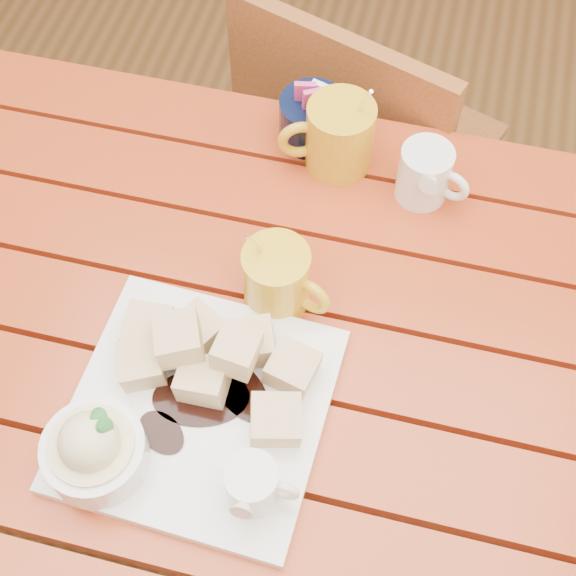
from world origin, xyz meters
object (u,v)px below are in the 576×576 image
(table, at_px, (249,376))
(chair_far, at_px, (358,157))
(coffee_mug_left, at_px, (338,135))
(coffee_mug_right, at_px, (278,278))
(dessert_plate, at_px, (176,412))

(table, bearing_deg, chair_far, 84.91)
(coffee_mug_left, relative_size, coffee_mug_right, 1.12)
(dessert_plate, bearing_deg, chair_far, 82.10)
(coffee_mug_left, height_order, chair_far, coffee_mug_left)
(coffee_mug_right, distance_m, chair_far, 0.60)
(dessert_plate, bearing_deg, coffee_mug_left, 77.69)
(chair_far, bearing_deg, dessert_plate, 101.14)
(table, height_order, chair_far, chair_far)
(coffee_mug_right, bearing_deg, chair_far, 106.52)
(chair_far, bearing_deg, coffee_mug_left, 108.52)
(table, relative_size, chair_far, 1.45)
(coffee_mug_right, relative_size, chair_far, 0.17)
(table, height_order, dessert_plate, dessert_plate)
(dessert_plate, distance_m, coffee_mug_left, 0.44)
(coffee_mug_left, distance_m, coffee_mug_right, 0.24)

